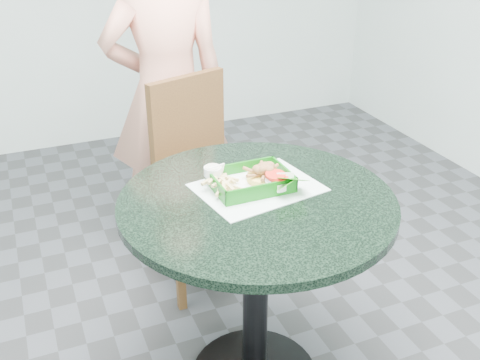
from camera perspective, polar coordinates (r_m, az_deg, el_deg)
name	(u,v)px	position (r m, az deg, el deg)	size (l,w,h in m)	color
cafe_table	(256,248)	(1.86, 1.66, -6.94)	(0.88, 0.88, 0.75)	black
dining_chair	(196,169)	(2.48, -4.51, 1.10)	(0.39, 0.39, 0.93)	#452614
diner_person	(167,86)	(2.63, -7.46, 9.42)	(0.60, 0.40, 1.66)	#EB9A81
placemat	(257,193)	(1.83, 1.77, -1.32)	(0.38, 0.28, 0.00)	silver
food_basket	(251,189)	(1.82, 1.10, -0.89)	(0.25, 0.18, 0.05)	#0C5E0E
crab_sandwich	(264,177)	(1.82, 2.48, 0.33)	(0.11, 0.11, 0.07)	#DEC350
fries_pile	(222,185)	(1.80, -1.88, -0.49)	(0.11, 0.12, 0.05)	#DDC276
sauce_ramekin	(213,176)	(1.83, -2.77, 0.39)	(0.06, 0.06, 0.03)	white
garnish_cup	(280,186)	(1.78, 4.08, -0.65)	(0.12, 0.11, 0.05)	silver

